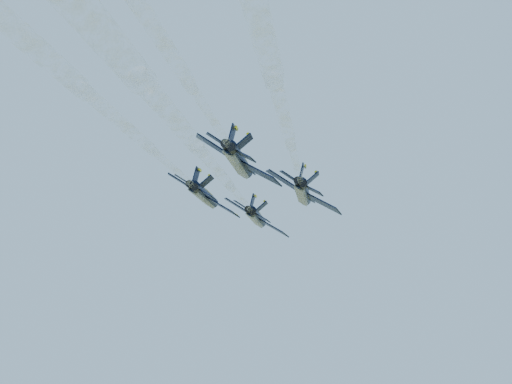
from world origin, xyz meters
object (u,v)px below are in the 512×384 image
(jet_lead, at_px, (257,218))
(jet_right, at_px, (303,193))
(jet_left, at_px, (204,196))
(jet_slot, at_px, (239,162))

(jet_lead, distance_m, jet_right, 16.70)
(jet_lead, height_order, jet_right, same)
(jet_lead, relative_size, jet_right, 1.00)
(jet_left, bearing_deg, jet_lead, 61.67)
(jet_left, distance_m, jet_slot, 16.73)
(jet_lead, height_order, jet_left, same)
(jet_right, height_order, jet_slot, same)
(jet_lead, distance_m, jet_slot, 28.81)
(jet_right, xyz_separation_m, jet_slot, (-5.33, -16.46, 0.00))
(jet_lead, bearing_deg, jet_left, -118.33)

